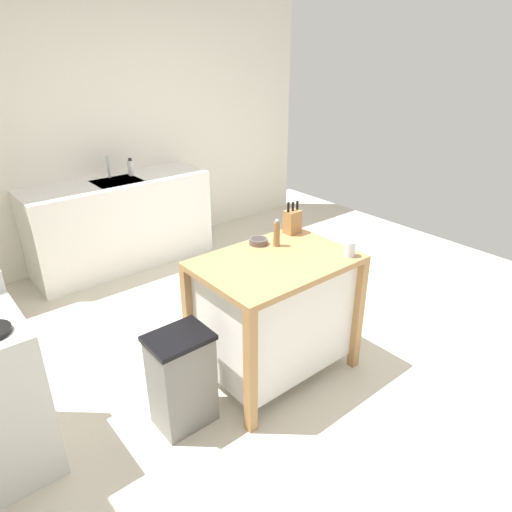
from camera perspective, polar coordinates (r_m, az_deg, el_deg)
ground_plane at (r=3.55m, az=2.38°, el=-11.84°), size 6.06×6.06×0.00m
wall_back at (r=5.07m, az=-17.42°, el=14.55°), size 4.87×0.10×2.60m
kitchen_island at (r=3.10m, az=2.37°, el=-6.85°), size 1.02×0.72×0.88m
knife_block at (r=3.30m, az=4.56°, el=4.35°), size 0.11×0.09×0.24m
bowl_ceramic_wide at (r=3.13m, az=0.30°, el=1.87°), size 0.13×0.13×0.04m
drinking_cup at (r=3.00m, az=11.67°, el=0.86°), size 0.07×0.07×0.10m
pepper_grinder at (r=3.07m, az=2.60°, el=2.86°), size 0.04×0.04×0.19m
trash_bin at (r=2.85m, az=-9.25°, el=-14.99°), size 0.36×0.28×0.63m
sink_counter at (r=4.91m, az=-16.49°, el=3.99°), size 1.82×0.60×0.90m
sink_faucet at (r=4.87m, az=-17.99°, el=10.56°), size 0.02×0.02×0.22m
bottle_spray_cleaner at (r=4.90m, az=-15.39°, el=10.62°), size 0.06×0.06×0.18m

